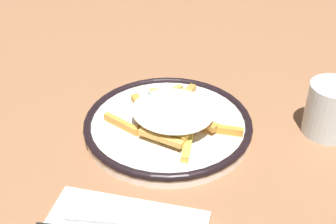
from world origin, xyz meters
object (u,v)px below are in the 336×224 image
(plate, at_px, (168,125))
(fork, at_px, (134,222))
(fries_heap, at_px, (172,113))
(water_glass, at_px, (330,109))

(plate, relative_size, fork, 1.55)
(plate, relative_size, fries_heap, 1.22)
(plate, relative_size, water_glass, 3.14)
(water_glass, bearing_deg, plate, -79.76)
(fries_heap, xyz_separation_m, water_glass, (-0.05, 0.25, 0.01))
(fork, distance_m, water_glass, 0.37)
(plate, xyz_separation_m, fork, (0.21, -0.00, 0.00))
(fries_heap, height_order, water_glass, water_glass)
(fries_heap, relative_size, fork, 1.27)
(fork, xyz_separation_m, water_glass, (-0.26, 0.26, 0.03))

